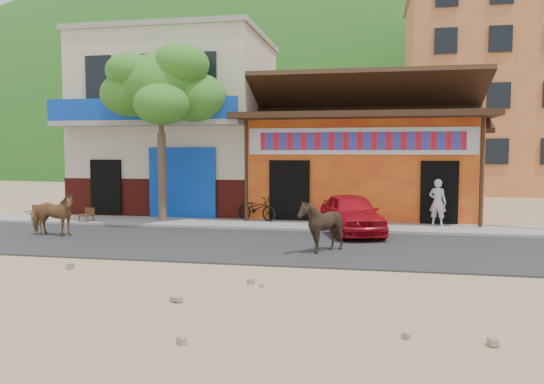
{
  "coord_description": "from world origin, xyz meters",
  "views": [
    {
      "loc": [
        2.5,
        -11.15,
        2.51
      ],
      "look_at": [
        -0.25,
        3.0,
        1.4
      ],
      "focal_mm": 35.0,
      "sensor_mm": 36.0,
      "label": 1
    }
  ],
  "objects_px": {
    "cow_dark": "(321,226)",
    "cafe_chair_right": "(38,206)",
    "tree": "(161,133)",
    "cafe_chair_left": "(86,209)",
    "red_car": "(351,214)",
    "scooter": "(257,208)",
    "cow_tan": "(52,215)",
    "pedestrian": "(438,202)"
  },
  "relations": [
    {
      "from": "cow_dark",
      "to": "cafe_chair_right",
      "type": "relative_size",
      "value": 1.34
    },
    {
      "from": "tree",
      "to": "cafe_chair_left",
      "type": "bearing_deg",
      "value": -168.99
    },
    {
      "from": "red_car",
      "to": "cafe_chair_right",
      "type": "distance_m",
      "value": 10.84
    },
    {
      "from": "scooter",
      "to": "cafe_chair_left",
      "type": "height_order",
      "value": "cafe_chair_left"
    },
    {
      "from": "red_car",
      "to": "cow_dark",
      "type": "bearing_deg",
      "value": -117.69
    },
    {
      "from": "cow_tan",
      "to": "red_car",
      "type": "height_order",
      "value": "cow_tan"
    },
    {
      "from": "cow_dark",
      "to": "cafe_chair_left",
      "type": "bearing_deg",
      "value": -123.11
    },
    {
      "from": "tree",
      "to": "cafe_chair_right",
      "type": "bearing_deg",
      "value": -173.52
    },
    {
      "from": "scooter",
      "to": "cafe_chair_right",
      "type": "bearing_deg",
      "value": 123.33
    },
    {
      "from": "tree",
      "to": "cafe_chair_left",
      "type": "distance_m",
      "value": 3.67
    },
    {
      "from": "pedestrian",
      "to": "cafe_chair_right",
      "type": "height_order",
      "value": "pedestrian"
    },
    {
      "from": "pedestrian",
      "to": "cafe_chair_left",
      "type": "xyz_separation_m",
      "value": [
        -11.67,
        -1.17,
        -0.33
      ]
    },
    {
      "from": "cow_tan",
      "to": "red_car",
      "type": "distance_m",
      "value": 8.81
    },
    {
      "from": "cow_dark",
      "to": "red_car",
      "type": "height_order",
      "value": "cow_dark"
    },
    {
      "from": "cafe_chair_left",
      "to": "cafe_chair_right",
      "type": "distance_m",
      "value": 1.83
    },
    {
      "from": "red_car",
      "to": "pedestrian",
      "type": "bearing_deg",
      "value": 15.39
    },
    {
      "from": "red_car",
      "to": "tree",
      "type": "bearing_deg",
      "value": 154.36
    },
    {
      "from": "cow_tan",
      "to": "pedestrian",
      "type": "distance_m",
      "value": 11.84
    },
    {
      "from": "red_car",
      "to": "cafe_chair_left",
      "type": "bearing_deg",
      "value": 160.04
    },
    {
      "from": "red_car",
      "to": "cow_tan",
      "type": "bearing_deg",
      "value": 176.96
    },
    {
      "from": "cow_dark",
      "to": "cafe_chair_right",
      "type": "height_order",
      "value": "cow_dark"
    },
    {
      "from": "pedestrian",
      "to": "scooter",
      "type": "bearing_deg",
      "value": 20.18
    },
    {
      "from": "tree",
      "to": "cow_dark",
      "type": "distance_m",
      "value": 7.54
    },
    {
      "from": "pedestrian",
      "to": "cafe_chair_left",
      "type": "relative_size",
      "value": 1.77
    },
    {
      "from": "cow_dark",
      "to": "cafe_chair_right",
      "type": "distance_m",
      "value": 10.85
    },
    {
      "from": "cow_dark",
      "to": "cafe_chair_left",
      "type": "distance_m",
      "value": 9.14
    },
    {
      "from": "cow_tan",
      "to": "scooter",
      "type": "distance_m",
      "value": 6.55
    },
    {
      "from": "tree",
      "to": "red_car",
      "type": "height_order",
      "value": "tree"
    },
    {
      "from": "tree",
      "to": "red_car",
      "type": "relative_size",
      "value": 1.69
    },
    {
      "from": "cafe_chair_left",
      "to": "scooter",
      "type": "bearing_deg",
      "value": 27.39
    },
    {
      "from": "cow_dark",
      "to": "red_car",
      "type": "relative_size",
      "value": 0.37
    },
    {
      "from": "cafe_chair_right",
      "to": "scooter",
      "type": "bearing_deg",
      "value": -16.35
    },
    {
      "from": "cow_dark",
      "to": "cow_tan",
      "type": "bearing_deg",
      "value": -107.15
    },
    {
      "from": "cow_tan",
      "to": "cafe_chair_right",
      "type": "xyz_separation_m",
      "value": [
        -2.27,
        2.59,
        -0.06
      ]
    },
    {
      "from": "tree",
      "to": "pedestrian",
      "type": "xyz_separation_m",
      "value": [
        9.1,
        0.67,
        -2.25
      ]
    },
    {
      "from": "scooter",
      "to": "cafe_chair_right",
      "type": "height_order",
      "value": "cafe_chair_right"
    },
    {
      "from": "cow_tan",
      "to": "cafe_chair_left",
      "type": "bearing_deg",
      "value": 7.64
    },
    {
      "from": "tree",
      "to": "cafe_chair_right",
      "type": "relative_size",
      "value": 6.17
    },
    {
      "from": "tree",
      "to": "pedestrian",
      "type": "height_order",
      "value": "tree"
    },
    {
      "from": "cafe_chair_left",
      "to": "cafe_chair_right",
      "type": "xyz_separation_m",
      "value": [
        -1.83,
        0.0,
        0.06
      ]
    },
    {
      "from": "tree",
      "to": "cafe_chair_left",
      "type": "height_order",
      "value": "tree"
    },
    {
      "from": "cafe_chair_right",
      "to": "tree",
      "type": "bearing_deg",
      "value": -20.04
    }
  ]
}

